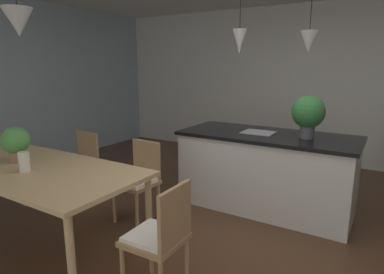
% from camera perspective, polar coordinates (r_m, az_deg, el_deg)
% --- Properties ---
extents(ground_plane, '(10.00, 8.40, 0.04)m').
position_cam_1_polar(ground_plane, '(3.38, 9.18, -17.97)').
color(ground_plane, '#4C301E').
extents(wall_back_kitchen, '(10.00, 0.12, 2.70)m').
position_cam_1_polar(wall_back_kitchen, '(6.08, 21.60, 8.39)').
color(wall_back_kitchen, silver).
rests_on(wall_back_kitchen, ground_plane).
extents(dining_table, '(2.10, 1.01, 0.76)m').
position_cam_1_polar(dining_table, '(3.38, -25.30, -5.72)').
color(dining_table, tan).
rests_on(dining_table, ground_plane).
extents(chair_far_right, '(0.42, 0.42, 0.87)m').
position_cam_1_polar(chair_far_right, '(3.65, -9.16, -7.07)').
color(chair_far_right, '#A87F56').
rests_on(chair_far_right, ground_plane).
extents(chair_kitchen_end, '(0.41, 0.41, 0.87)m').
position_cam_1_polar(chair_kitchen_end, '(2.48, -5.50, -16.68)').
color(chair_kitchen_end, '#A87F56').
rests_on(chair_kitchen_end, ground_plane).
extents(chair_far_left, '(0.42, 0.42, 0.87)m').
position_cam_1_polar(chair_far_left, '(4.30, -18.80, -4.59)').
color(chair_far_left, '#A87F56').
rests_on(chair_far_left, ground_plane).
extents(kitchen_island, '(2.00, 0.90, 0.91)m').
position_cam_1_polar(kitchen_island, '(4.01, 12.68, -5.60)').
color(kitchen_island, silver).
rests_on(kitchen_island, ground_plane).
extents(pendant_over_table, '(0.26, 0.26, 0.78)m').
position_cam_1_polar(pendant_over_table, '(3.39, -27.90, 17.24)').
color(pendant_over_table, black).
extents(pendant_over_island_main, '(0.16, 0.16, 0.90)m').
position_cam_1_polar(pendant_over_island_main, '(3.97, 8.22, 16.09)').
color(pendant_over_island_main, black).
extents(pendant_over_island_aux, '(0.18, 0.18, 0.90)m').
position_cam_1_polar(pendant_over_island_aux, '(3.73, 19.61, 15.31)').
color(pendant_over_island_aux, black).
extents(potted_plant_on_island, '(0.35, 0.35, 0.46)m').
position_cam_1_polar(potted_plant_on_island, '(3.75, 19.50, 3.90)').
color(potted_plant_on_island, '#4C4C51').
rests_on(potted_plant_on_island, kitchen_island).
extents(potted_plant_on_table, '(0.26, 0.26, 0.35)m').
position_cam_1_polar(potted_plant_on_table, '(3.57, -28.22, -0.80)').
color(potted_plant_on_table, '#8C664C').
rests_on(potted_plant_on_table, dining_table).
extents(vase_on_dining_table, '(0.09, 0.09, 0.18)m').
position_cam_1_polar(vase_on_dining_table, '(3.25, -27.08, -3.84)').
color(vase_on_dining_table, silver).
rests_on(vase_on_dining_table, dining_table).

